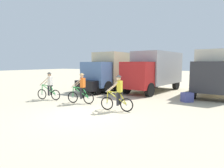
% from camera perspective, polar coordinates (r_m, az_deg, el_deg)
% --- Properties ---
extents(ground_plane, '(120.00, 120.00, 0.00)m').
position_cam_1_polar(ground_plane, '(8.95, -8.27, -9.24)').
color(ground_plane, beige).
extents(box_truck_tan_camper, '(2.93, 6.92, 3.35)m').
position_cam_1_polar(box_truck_tan_camper, '(17.73, 1.15, 4.53)').
color(box_truck_tan_camper, '#CCB78E').
rests_on(box_truck_tan_camper, ground).
extents(box_truck_grey_hauler, '(3.41, 7.04, 3.35)m').
position_cam_1_polar(box_truck_grey_hauler, '(16.65, 12.68, 4.28)').
color(box_truck_grey_hauler, '#9E9EA3').
rests_on(box_truck_grey_hauler, ground).
extents(box_truck_cream_rv, '(2.94, 6.93, 3.35)m').
position_cam_1_polar(box_truck_cream_rv, '(16.47, 28.81, 3.66)').
color(box_truck_cream_rv, beige).
rests_on(box_truck_cream_rv, ground).
extents(sedan_parked, '(1.97, 4.28, 1.76)m').
position_cam_1_polar(sedan_parked, '(15.94, -3.72, 0.77)').
color(sedan_parked, black).
rests_on(sedan_parked, ground).
extents(cyclist_orange_shirt, '(1.70, 0.57, 1.82)m').
position_cam_1_polar(cyclist_orange_shirt, '(13.09, -18.31, -0.85)').
color(cyclist_orange_shirt, black).
rests_on(cyclist_orange_shirt, ground).
extents(cyclist_cowboy_hat, '(1.71, 0.56, 1.82)m').
position_cam_1_polar(cyclist_cowboy_hat, '(11.41, -9.18, -1.60)').
color(cyclist_cowboy_hat, black).
rests_on(cyclist_cowboy_hat, ground).
extents(cyclist_near_camera, '(1.72, 0.53, 1.82)m').
position_cam_1_polar(cyclist_near_camera, '(9.48, 1.73, -3.09)').
color(cyclist_near_camera, black).
rests_on(cyclist_near_camera, ground).
extents(supply_crate, '(0.79, 0.79, 0.58)m').
position_cam_1_polar(supply_crate, '(12.69, 21.57, -3.71)').
color(supply_crate, '#4C5199').
rests_on(supply_crate, ground).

